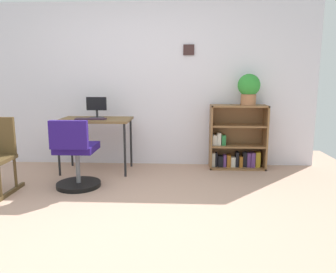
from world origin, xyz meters
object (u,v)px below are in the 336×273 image
desk (96,123)px  monitor (97,108)px  bookshelf_low (236,141)px  keyboard (91,119)px  office_chair (76,158)px  potted_plant_on_shelf (249,88)px

desk → monitor: bearing=87.6°
desk → bookshelf_low: size_ratio=1.06×
keyboard → office_chair: office_chair is taller
monitor → keyboard: 0.22m
desk → keyboard: keyboard is taller
bookshelf_low → desk: bearing=-171.9°
monitor → desk: bearing=-92.4°
monitor → bookshelf_low: size_ratio=0.32×
desk → bookshelf_low: bookshelf_low is taller
potted_plant_on_shelf → desk: bearing=-173.8°
desk → potted_plant_on_shelf: 2.15m
monitor → office_chair: (-0.05, -0.80, -0.51)m
keyboard → potted_plant_on_shelf: size_ratio=0.94×
desk → bookshelf_low: (1.95, 0.28, -0.28)m
bookshelf_low → potted_plant_on_shelf: potted_plant_on_shelf is taller
desk → bookshelf_low: bearing=8.1°
desk → office_chair: size_ratio=1.16×
desk → office_chair: 0.80m
office_chair → bookshelf_low: 2.24m
keyboard → potted_plant_on_shelf: 2.19m
office_chair → potted_plant_on_shelf: size_ratio=1.93×
office_chair → bookshelf_low: (2.00, 1.01, 0.03)m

